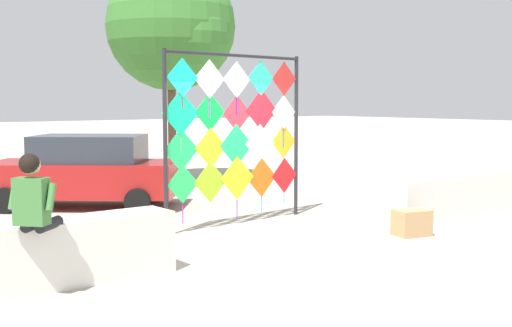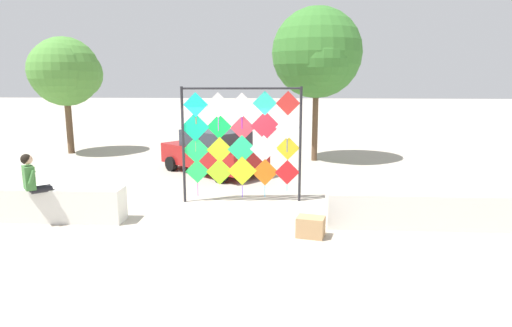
% 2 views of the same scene
% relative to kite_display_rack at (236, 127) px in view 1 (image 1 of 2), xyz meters
% --- Properties ---
extents(ground, '(120.00, 120.00, 0.00)m').
position_rel_kite_display_rack_xyz_m(ground, '(-0.25, -1.33, -1.74)').
color(ground, '#ADA393').
extents(plaza_ledge_right, '(4.58, 0.59, 0.79)m').
position_rel_kite_display_rack_xyz_m(plaza_ledge_right, '(4.34, -1.85, -1.35)').
color(plaza_ledge_right, silver).
rests_on(plaza_ledge_right, ground).
extents(kite_display_rack, '(3.13, 0.33, 3.03)m').
position_rel_kite_display_rack_xyz_m(kite_display_rack, '(0.00, 0.00, 0.00)').
color(kite_display_rack, '#232328').
rests_on(kite_display_rack, ground).
extents(seated_vendor, '(0.77, 0.75, 1.63)m').
position_rel_kite_display_rack_xyz_m(seated_vendor, '(-4.35, -2.18, -0.76)').
color(seated_vendor, black).
rests_on(seated_vendor, ground).
extents(parked_car, '(3.99, 3.75, 1.49)m').
position_rel_kite_display_rack_xyz_m(parked_car, '(-1.29, 3.49, -0.98)').
color(parked_car, maroon).
rests_on(parked_car, ground).
extents(cardboard_box_large, '(0.64, 0.52, 0.42)m').
position_rel_kite_display_rack_xyz_m(cardboard_box_large, '(1.66, -2.56, -1.53)').
color(cardboard_box_large, tan).
rests_on(cardboard_box_large, ground).
extents(tree_far_right, '(3.43, 3.47, 5.89)m').
position_rel_kite_display_rack_xyz_m(tree_far_right, '(2.37, 5.91, 2.37)').
color(tree_far_right, brown).
rests_on(tree_far_right, ground).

